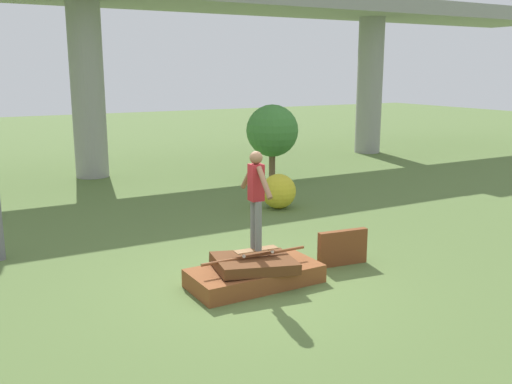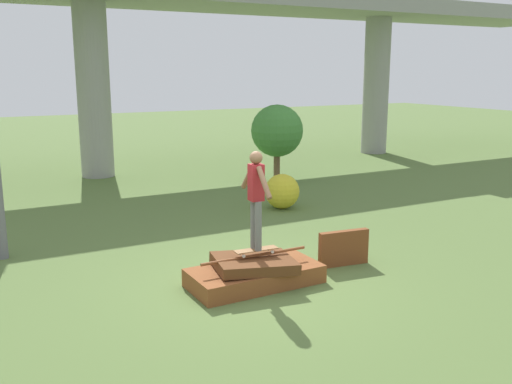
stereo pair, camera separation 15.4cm
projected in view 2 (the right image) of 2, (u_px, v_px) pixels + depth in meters
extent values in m
plane|color=#567038|center=(255.00, 284.00, 9.80)|extent=(80.00, 80.00, 0.00)
cube|color=brown|center=(255.00, 276.00, 9.76)|extent=(2.27, 1.11, 0.31)
cube|color=#5B3319|center=(254.00, 263.00, 9.66)|extent=(1.49, 1.21, 0.25)
cylinder|color=brown|center=(255.00, 256.00, 9.69)|extent=(1.99, 0.05, 0.05)
cube|color=brown|center=(344.00, 248.00, 10.69)|extent=(1.01, 0.25, 0.67)
cube|color=brown|center=(256.00, 249.00, 9.68)|extent=(0.78, 0.24, 0.01)
cylinder|color=silver|center=(268.00, 249.00, 9.88)|extent=(0.06, 0.03, 0.05)
cylinder|color=silver|center=(272.00, 252.00, 9.73)|extent=(0.06, 0.03, 0.05)
cylinder|color=silver|center=(240.00, 253.00, 9.66)|extent=(0.06, 0.03, 0.05)
cylinder|color=silver|center=(244.00, 256.00, 9.50)|extent=(0.06, 0.03, 0.05)
cylinder|color=slate|center=(254.00, 224.00, 9.66)|extent=(0.12, 0.12, 0.85)
cylinder|color=slate|center=(258.00, 226.00, 9.51)|extent=(0.12, 0.12, 0.85)
cube|color=maroon|center=(256.00, 182.00, 9.43)|extent=(0.23, 0.22, 0.61)
sphere|color=brown|center=(256.00, 158.00, 9.35)|extent=(0.22, 0.22, 0.22)
cylinder|color=brown|center=(248.00, 176.00, 9.70)|extent=(0.11, 0.48, 0.50)
cylinder|color=brown|center=(264.00, 183.00, 9.15)|extent=(0.11, 0.48, 0.50)
cylinder|color=gray|center=(94.00, 91.00, 19.11)|extent=(1.10, 1.10, 5.79)
cylinder|color=gray|center=(376.00, 86.00, 24.69)|extent=(1.10, 1.10, 5.79)
cylinder|color=brown|center=(277.00, 166.00, 18.93)|extent=(0.21, 0.21, 0.92)
sphere|color=#428438|center=(277.00, 131.00, 18.68)|extent=(1.71, 1.71, 1.71)
sphere|color=gold|center=(282.00, 191.00, 15.06)|extent=(0.92, 0.92, 0.92)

